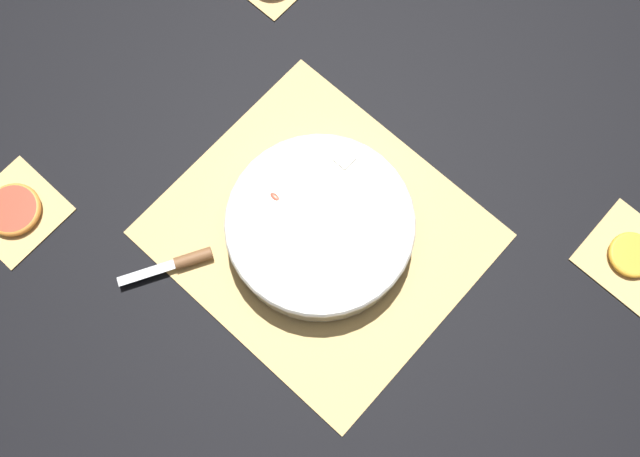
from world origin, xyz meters
TOP-DOWN VIEW (x-y plane):
  - ground_plane at (0.00, 0.00)m, footprint 6.00×6.00m
  - bamboo_mat_center at (-0.00, 0.00)m, footprint 0.43×0.39m
  - coaster_mat_near_left at (-0.36, -0.28)m, footprint 0.13×0.13m
  - coaster_mat_far_right at (0.36, 0.28)m, footprint 0.13×0.13m
  - fruit_salad_bowl at (-0.00, 0.00)m, footprint 0.27×0.27m
  - paring_knife at (-0.11, -0.16)m, footprint 0.08×0.13m
  - orange_slice_whole at (0.36, 0.28)m, footprint 0.07×0.07m
  - grapefruit_slice at (-0.36, -0.28)m, footprint 0.08×0.08m

SIDE VIEW (x-z plane):
  - ground_plane at x=0.00m, z-range 0.00..0.00m
  - coaster_mat_far_right at x=0.36m, z-range 0.00..0.01m
  - coaster_mat_near_left at x=-0.36m, z-range 0.00..0.01m
  - bamboo_mat_center at x=0.00m, z-range 0.00..0.01m
  - orange_slice_whole at x=0.36m, z-range 0.01..0.02m
  - grapefruit_slice at x=-0.36m, z-range 0.01..0.02m
  - paring_knife at x=-0.11m, z-range 0.01..0.02m
  - fruit_salad_bowl at x=0.00m, z-range 0.01..0.07m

